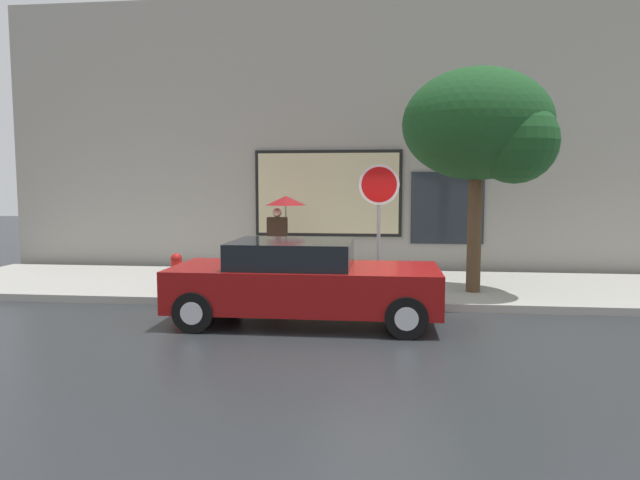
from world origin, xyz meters
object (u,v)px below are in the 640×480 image
parked_car (303,282)px  stop_sign (379,204)px  fire_hydrant (177,272)px  pedestrian_with_umbrella (283,212)px  street_tree (485,128)px

parked_car → stop_sign: bearing=51.8°
fire_hydrant → stop_sign: size_ratio=0.30×
fire_hydrant → pedestrian_with_umbrella: 3.11m
parked_car → street_tree: street_tree is taller
fire_hydrant → street_tree: size_ratio=0.17×
street_tree → stop_sign: (-2.01, -0.70, -1.44)m
parked_car → street_tree: (3.24, 2.25, 2.68)m
fire_hydrant → street_tree: 6.71m
street_tree → stop_sign: bearing=-160.9°
pedestrian_with_umbrella → street_tree: bearing=-23.0°
street_tree → stop_sign: 2.57m
pedestrian_with_umbrella → stop_sign: 3.41m
street_tree → parked_car: bearing=-145.1°
fire_hydrant → parked_car: bearing=-32.0°
parked_car → pedestrian_with_umbrella: bearing=104.5°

